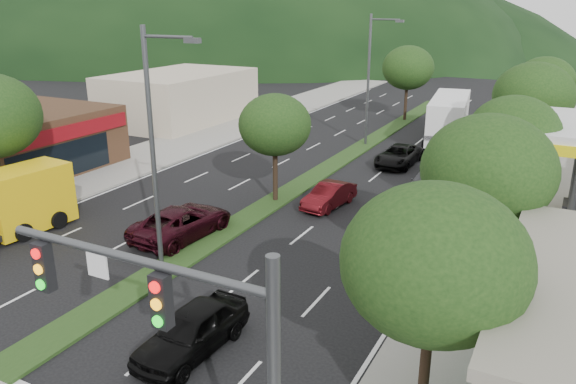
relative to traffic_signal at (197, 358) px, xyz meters
The scene contains 23 objects.
sidewalk_right 27.15m from the traffic_signal, 82.55° to the left, with size 5.00×90.00×0.15m, color gray.
sidewalk_left 34.79m from the traffic_signal, 129.70° to the left, with size 6.00×90.00×0.15m, color gray.
median 31.23m from the traffic_signal, 107.00° to the left, with size 1.60×56.00×0.12m, color #1B3312.
traffic_signal is the anchor object (origin of this frame).
shop_left 32.19m from the traffic_signal, 148.97° to the left, with size 10.15×12.00×4.00m.
bldg_left_far 45.32m from the traffic_signal, 128.26° to the left, with size 9.00×14.00×4.60m, color #C0B398.
hill_far 142.79m from the traffic_signal, 128.60° to the left, with size 176.00×132.00×82.00m, color black.
tree_r_a 6.29m from the traffic_signal, 61.80° to the left, with size 4.60×4.60×6.63m.
tree_r_b 13.87m from the traffic_signal, 77.63° to the left, with size 4.80×4.80×6.94m.
tree_r_c 21.74m from the traffic_signal, 82.15° to the left, with size 4.40×4.40×6.48m.
tree_r_d 31.68m from the traffic_signal, 84.62° to the left, with size 5.00×5.00×7.17m.
tree_r_e 41.65m from the traffic_signal, 85.91° to the left, with size 4.60×4.60×6.71m.
tree_med_near 21.53m from the traffic_signal, 114.80° to the left, with size 4.00×4.00×6.02m.
tree_med_far 46.43m from the traffic_signal, 101.22° to the left, with size 4.80×4.80×6.94m.
streetlight_near 13.03m from the traffic_signal, 132.77° to the left, with size 2.60×0.25×10.00m.
streetlight_mid 35.66m from the traffic_signal, 104.33° to the left, with size 2.60×0.25×10.00m.
suv_maroon 17.18m from the traffic_signal, 129.16° to the left, with size 2.56×5.54×1.54m, color black.
car_queue_a 8.11m from the traffic_signal, 128.94° to the left, with size 1.81×4.49×1.53m, color black.
car_queue_b 25.50m from the traffic_signal, 94.12° to the left, with size 1.70×4.18×1.21m, color #48484C.
car_queue_c 21.36m from the traffic_signal, 106.52° to the left, with size 1.39×3.99×1.31m, color #540E13.
car_queue_d 30.79m from the traffic_signal, 99.47° to the left, with size 2.26×4.90×1.36m, color black.
box_truck 20.62m from the traffic_signal, 152.21° to the left, with size 2.97×6.59×3.16m.
motorhome 38.94m from the traffic_signal, 95.22° to the left, with size 4.09×9.82×3.66m.
Camera 1 is at (14.48, -8.49, 10.75)m, focal length 35.00 mm.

